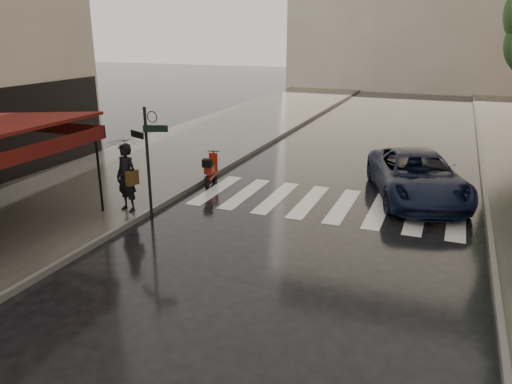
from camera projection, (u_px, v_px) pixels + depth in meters
The scene contains 9 objects.
ground at pixel (122, 273), 10.76m from camera, with size 120.00×120.00×0.00m, color black.
sidewalk_near at pixel (199, 142), 22.92m from camera, with size 6.00×60.00×0.12m, color #38332D.
curb_near at pixel (261, 147), 21.84m from camera, with size 0.12×60.00×0.16m, color #595651.
curb_far at pixel (482, 167), 18.70m from camera, with size 0.12×60.00×0.16m, color #595651.
crosswalk at pixel (326, 204), 15.00m from camera, with size 7.85×3.20×0.01m.
signpost at pixel (148, 154), 13.26m from camera, with size 1.17×0.29×3.10m.
pedestrian_with_umbrella at pixel (124, 151), 13.61m from camera, with size 1.39×1.41×2.59m.
scooter at pixel (210, 170), 16.85m from camera, with size 0.63×1.51×1.01m.
parked_car at pixel (417, 176), 15.27m from camera, with size 2.40×5.20×1.44m, color black.
Camera 1 is at (6.28, -7.92, 5.00)m, focal length 35.00 mm.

